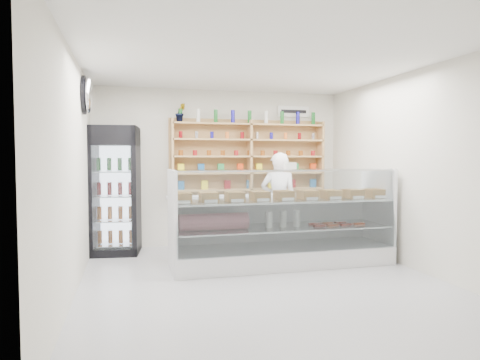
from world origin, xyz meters
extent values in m
plane|color=#99999E|center=(0.00, 0.00, 0.00)|extent=(5.00, 5.00, 0.00)
plane|color=white|center=(0.00, 0.00, 2.80)|extent=(5.00, 5.00, 0.00)
plane|color=beige|center=(0.00, 2.50, 1.40)|extent=(4.50, 0.00, 4.50)
plane|color=beige|center=(0.00, -2.50, 1.40)|extent=(4.50, 0.00, 4.50)
plane|color=beige|center=(-2.25, 0.00, 1.40)|extent=(0.00, 5.00, 5.00)
plane|color=beige|center=(2.25, 0.00, 1.40)|extent=(0.00, 5.00, 5.00)
cube|color=white|center=(0.54, 0.75, 0.14)|extent=(3.25, 0.92, 0.27)
cube|color=white|center=(0.54, 1.18, 0.61)|extent=(3.25, 0.05, 0.68)
cube|color=silver|center=(0.54, 0.75, 0.55)|extent=(3.12, 0.81, 0.02)
cube|color=silver|center=(0.54, 0.75, 0.95)|extent=(3.18, 0.85, 0.02)
cube|color=silver|center=(0.54, 0.30, 0.84)|extent=(3.18, 0.13, 1.13)
cube|color=silver|center=(0.54, 0.69, 1.41)|extent=(3.18, 0.64, 0.01)
imported|color=white|center=(0.84, 1.71, 0.83)|extent=(0.69, 0.55, 1.66)
cube|color=black|center=(-1.85, 2.14, 1.04)|extent=(0.84, 0.82, 2.09)
cube|color=#290433|center=(-1.80, 1.80, 1.93)|extent=(0.73, 0.13, 0.29)
cube|color=silver|center=(-1.80, 1.78, 0.95)|extent=(0.63, 0.09, 1.65)
cube|color=tan|center=(-0.90, 2.34, 1.59)|extent=(0.04, 0.28, 1.33)
cube|color=tan|center=(0.50, 2.34, 1.59)|extent=(0.04, 0.28, 1.33)
cube|color=tan|center=(1.90, 2.34, 1.59)|extent=(0.04, 0.28, 1.33)
cube|color=tan|center=(0.50, 2.34, 1.00)|extent=(2.80, 0.28, 0.03)
cube|color=tan|center=(0.50, 2.34, 1.30)|extent=(2.80, 0.28, 0.03)
cube|color=tan|center=(0.50, 2.34, 1.60)|extent=(2.80, 0.28, 0.03)
cube|color=tan|center=(0.50, 2.34, 1.90)|extent=(2.80, 0.28, 0.03)
cube|color=tan|center=(0.50, 2.34, 2.18)|extent=(2.80, 0.28, 0.03)
imported|color=#1E6626|center=(-0.75, 2.34, 2.36)|extent=(0.21, 0.19, 0.33)
ellipsoid|color=silver|center=(-2.17, 1.20, 2.45)|extent=(0.15, 0.50, 0.50)
cube|color=white|center=(1.40, 2.47, 2.45)|extent=(0.62, 0.03, 0.20)
camera|label=1|loc=(-1.63, -5.15, 1.58)|focal=32.00mm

